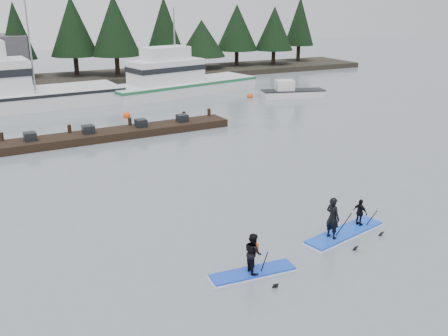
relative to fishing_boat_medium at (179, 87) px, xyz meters
name	(u,v)px	position (x,y,z in m)	size (l,w,h in m)	color
ground	(294,243)	(-7.03, -30.42, -0.63)	(160.00, 160.00, 0.00)	gray
far_shore	(80,79)	(-7.03, 11.58, -0.33)	(70.00, 8.00, 0.60)	#2D281E
treeline	(81,81)	(-7.03, 11.58, -0.63)	(60.00, 4.00, 8.00)	black
fishing_boat_medium	(179,87)	(0.00, 0.00, 0.00)	(15.38, 7.48, 8.77)	silver
skiff	(293,94)	(8.85, -6.13, -0.30)	(5.63, 1.69, 0.66)	silver
floating_dock	(120,133)	(-9.04, -12.87, -0.37)	(15.10, 2.01, 0.50)	black
buoy_c	(250,98)	(5.12, -4.72, -0.63)	(0.56, 0.56, 0.56)	#FF460C
buoy_b	(127,117)	(-7.12, -7.58, -0.63)	(0.56, 0.56, 0.56)	#FF460C
paddleboard_solo	(253,259)	(-9.48, -31.68, -0.06)	(2.92, 1.12, 1.90)	blue
paddleboard_duo	(343,223)	(-5.02, -30.69, -0.12)	(3.79, 1.70, 2.25)	blue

